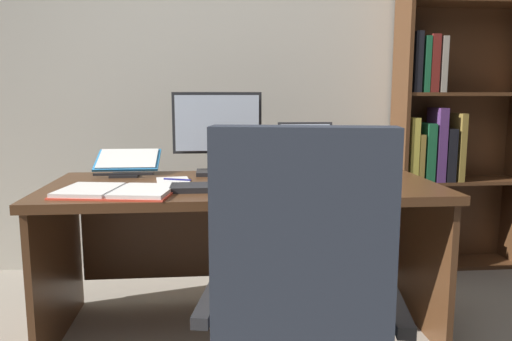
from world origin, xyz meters
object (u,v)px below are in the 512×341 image
at_px(office_chair, 301,333).
at_px(bookshelf, 446,97).
at_px(laptop, 310,162).
at_px(pen, 177,179).
at_px(keyboard, 219,187).
at_px(open_binder, 116,191).
at_px(reading_stand_with_book, 127,162).
at_px(monitor, 217,134).
at_px(desk, 242,218).
at_px(computer_mouse, 287,184).
at_px(notepad, 173,181).

bearing_deg(office_chair, bookshelf, 65.21).
distance_m(laptop, pen, 0.72).
distance_m(keyboard, open_binder, 0.43).
xyz_separation_m(open_binder, pen, (0.24, 0.25, 0.00)).
relative_size(office_chair, reading_stand_with_book, 3.23).
bearing_deg(pen, monitor, 49.19).
distance_m(desk, keyboard, 0.34).
height_order(monitor, keyboard, monitor).
bearing_deg(computer_mouse, reading_stand_with_book, 147.39).
xyz_separation_m(laptop, computer_mouse, (-0.19, -0.44, -0.04)).
bearing_deg(keyboard, notepad, 136.25).
relative_size(keyboard, computer_mouse, 4.04).
height_order(laptop, notepad, laptop).
distance_m(monitor, computer_mouse, 0.56).
xyz_separation_m(bookshelf, office_chair, (-1.25, -1.73, -0.67)).
bearing_deg(office_chair, desk, 107.09).
xyz_separation_m(laptop, open_binder, (-0.92, -0.49, -0.04)).
relative_size(monitor, reading_stand_with_book, 1.39).
bearing_deg(computer_mouse, monitor, 124.92).
distance_m(desk, notepad, 0.38).
bearing_deg(notepad, bookshelf, 23.84).
height_order(keyboard, pen, keyboard).
xyz_separation_m(keyboard, open_binder, (-0.43, -0.05, -0.00)).
bearing_deg(bookshelf, reading_stand_with_book, -166.75).
distance_m(laptop, keyboard, 0.66).
bearing_deg(notepad, keyboard, -43.75).
xyz_separation_m(bookshelf, reading_stand_with_book, (-1.95, -0.46, -0.33)).
distance_m(desk, computer_mouse, 0.37).
bearing_deg(reading_stand_with_book, notepad, -48.29).
bearing_deg(monitor, notepad, -133.60).
xyz_separation_m(keyboard, reading_stand_with_book, (-0.47, 0.49, 0.05)).
distance_m(office_chair, monitor, 1.32).
bearing_deg(bookshelf, open_binder, -152.27).
height_order(bookshelf, office_chair, bookshelf).
distance_m(bookshelf, computer_mouse, 1.56).
xyz_separation_m(bookshelf, pen, (-1.67, -0.75, -0.38)).
height_order(monitor, reading_stand_with_book, monitor).
xyz_separation_m(keyboard, notepad, (-0.21, 0.20, -0.01)).
xyz_separation_m(notepad, pen, (0.02, 0.00, 0.01)).
relative_size(desk, notepad, 8.63).
relative_size(laptop, pen, 2.38).
bearing_deg(open_binder, reading_stand_with_book, 104.33).
height_order(notepad, pen, pen).
height_order(laptop, open_binder, laptop).
bearing_deg(office_chair, open_binder, 142.89).
distance_m(desk, laptop, 0.49).
xyz_separation_m(office_chair, notepad, (-0.44, 0.98, 0.28)).
height_order(open_binder, notepad, open_binder).
xyz_separation_m(monitor, reading_stand_with_book, (-0.47, 0.06, -0.15)).
height_order(desk, laptop, laptop).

